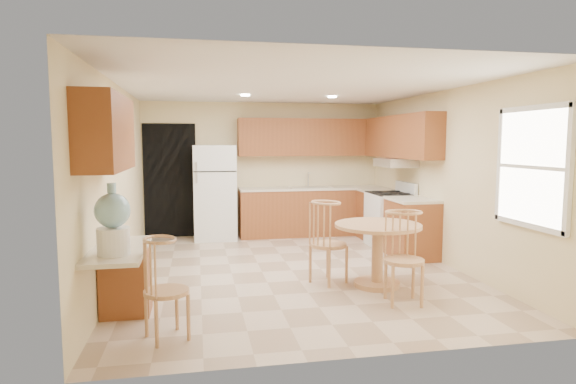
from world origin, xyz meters
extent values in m
plane|color=#C7AC90|center=(0.00, 0.00, 0.00)|extent=(5.50, 5.50, 0.00)
cube|color=white|center=(0.00, 0.00, 2.50)|extent=(4.50, 5.50, 0.02)
cube|color=beige|center=(0.00, 2.75, 1.25)|extent=(4.50, 0.02, 2.50)
cube|color=beige|center=(0.00, -2.75, 1.25)|extent=(4.50, 0.02, 2.50)
cube|color=beige|center=(-2.25, 0.00, 1.25)|extent=(0.02, 5.50, 2.50)
cube|color=beige|center=(2.25, 0.00, 1.25)|extent=(0.02, 5.50, 2.50)
cube|color=black|center=(-1.75, 2.73, 1.05)|extent=(0.90, 0.02, 2.10)
cube|color=brown|center=(0.88, 2.45, 0.43)|extent=(2.75, 0.60, 0.87)
cube|color=beige|center=(0.88, 2.45, 0.89)|extent=(2.75, 0.63, 0.04)
cube|color=brown|center=(1.95, 1.85, 0.43)|extent=(0.60, 0.59, 0.87)
cube|color=beige|center=(1.95, 1.85, 0.89)|extent=(0.63, 0.59, 0.04)
cube|color=brown|center=(1.95, 0.40, 0.43)|extent=(0.60, 0.80, 0.87)
cube|color=beige|center=(1.95, 0.40, 0.89)|extent=(0.63, 0.80, 0.04)
cube|color=brown|center=(0.88, 2.58, 1.85)|extent=(2.75, 0.33, 0.70)
cube|color=brown|center=(2.08, 1.21, 1.85)|extent=(0.33, 2.42, 0.70)
cube|color=brown|center=(-2.08, -1.60, 1.85)|extent=(0.33, 1.40, 0.70)
cube|color=silver|center=(0.85, 2.45, 0.91)|extent=(0.78, 0.44, 0.01)
cube|color=silver|center=(2.00, 1.18, 1.42)|extent=(0.50, 0.76, 0.14)
cube|color=brown|center=(-2.00, -1.32, 0.36)|extent=(0.48, 0.42, 0.72)
cube|color=beige|center=(-2.00, -1.70, 0.75)|extent=(0.50, 1.20, 0.04)
cube|color=white|center=(2.23, -1.85, 1.50)|extent=(0.05, 1.00, 1.20)
cube|color=white|center=(2.22, -1.85, 2.12)|extent=(0.05, 1.10, 0.06)
cube|color=white|center=(2.22, -1.85, 0.88)|extent=(0.05, 1.10, 0.06)
cube|color=white|center=(2.22, -2.38, 1.50)|extent=(0.05, 0.06, 1.28)
cube|color=white|center=(2.22, -1.32, 1.50)|extent=(0.05, 0.06, 1.28)
cylinder|color=white|center=(-0.50, 1.20, 2.48)|extent=(0.14, 0.14, 0.02)
cylinder|color=white|center=(0.90, 1.20, 2.48)|extent=(0.14, 0.14, 0.02)
cube|color=white|center=(-0.95, 2.40, 0.85)|extent=(0.75, 0.70, 1.70)
cube|color=black|center=(-0.95, 2.04, 1.25)|extent=(0.74, 0.01, 0.02)
cube|color=silver|center=(-1.27, 2.03, 1.15)|extent=(0.03, 0.03, 0.18)
cube|color=silver|center=(-1.27, 2.03, 1.35)|extent=(0.03, 0.03, 0.14)
cube|color=white|center=(1.92, 1.18, 0.45)|extent=(0.65, 0.76, 0.90)
cube|color=black|center=(1.92, 1.18, 0.91)|extent=(0.64, 0.75, 0.02)
cube|color=white|center=(2.20, 1.18, 1.00)|extent=(0.06, 0.76, 0.18)
cylinder|color=tan|center=(0.89, -0.90, 0.03)|extent=(0.56, 0.56, 0.06)
cylinder|color=tan|center=(0.89, -0.90, 0.38)|extent=(0.14, 0.14, 0.69)
cylinder|color=tan|center=(0.89, -0.90, 0.76)|extent=(1.05, 1.05, 0.04)
cylinder|color=tan|center=(0.34, -0.65, 0.48)|extent=(0.45, 0.45, 0.04)
cylinder|color=tan|center=(0.18, -0.49, 0.24)|extent=(0.04, 0.04, 0.48)
cylinder|color=tan|center=(0.50, -0.49, 0.24)|extent=(0.04, 0.04, 0.48)
cylinder|color=tan|center=(0.18, -0.81, 0.24)|extent=(0.04, 0.04, 0.48)
cylinder|color=tan|center=(0.50, -0.81, 0.24)|extent=(0.04, 0.04, 0.48)
cylinder|color=tan|center=(0.94, -1.55, 0.47)|extent=(0.44, 0.44, 0.04)
cylinder|color=tan|center=(0.78, -1.39, 0.24)|extent=(0.04, 0.04, 0.47)
cylinder|color=tan|center=(1.10, -1.39, 0.24)|extent=(0.04, 0.04, 0.47)
cylinder|color=tan|center=(0.78, -1.71, 0.24)|extent=(0.04, 0.04, 0.47)
cylinder|color=tan|center=(1.10, -1.71, 0.24)|extent=(0.04, 0.04, 0.47)
cylinder|color=tan|center=(-1.55, -2.05, 0.43)|extent=(0.40, 0.40, 0.04)
cylinder|color=tan|center=(-1.69, -1.91, 0.22)|extent=(0.03, 0.03, 0.43)
cylinder|color=tan|center=(-1.41, -1.91, 0.22)|extent=(0.03, 0.03, 0.43)
cylinder|color=tan|center=(-1.69, -2.19, 0.22)|extent=(0.03, 0.03, 0.43)
cylinder|color=tan|center=(-1.41, -2.19, 0.22)|extent=(0.03, 0.03, 0.43)
cylinder|color=white|center=(-2.00, -1.96, 0.89)|extent=(0.29, 0.29, 0.24)
sphere|color=#86BBCF|center=(-2.00, -1.96, 1.17)|extent=(0.31, 0.31, 0.31)
cylinder|color=#86BBCF|center=(-2.00, -1.96, 1.36)|extent=(0.08, 0.08, 0.09)
camera|label=1|loc=(-1.26, -6.36, 1.77)|focal=30.00mm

